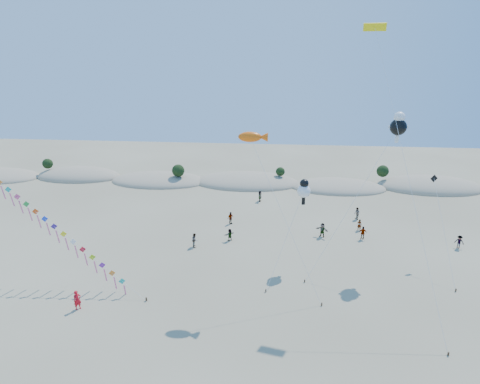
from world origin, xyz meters
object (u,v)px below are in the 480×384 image
object	(u,v)px
fish_kite	(253,137)
parafoil_kite	(377,36)
flyer_foreground	(77,300)
kite_train	(14,195)

from	to	relation	value
fish_kite	parafoil_kite	bearing A→B (deg)	20.43
fish_kite	flyer_foreground	size ratio (longest dim) A/B	8.27
fish_kite	flyer_foreground	world-z (taller)	fish_kite
fish_kite	flyer_foreground	bearing A→B (deg)	-157.18
kite_train	parafoil_kite	xyz separation A→B (m)	(34.55, 4.34, 14.84)
kite_train	flyer_foreground	xyz separation A→B (m)	(8.62, -6.05, -7.56)
parafoil_kite	flyer_foreground	xyz separation A→B (m)	(-25.93, -10.39, -22.40)
parafoil_kite	flyer_foreground	size ratio (longest dim) A/B	13.33
kite_train	flyer_foreground	bearing A→B (deg)	-35.07
fish_kite	parafoil_kite	world-z (taller)	parafoil_kite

